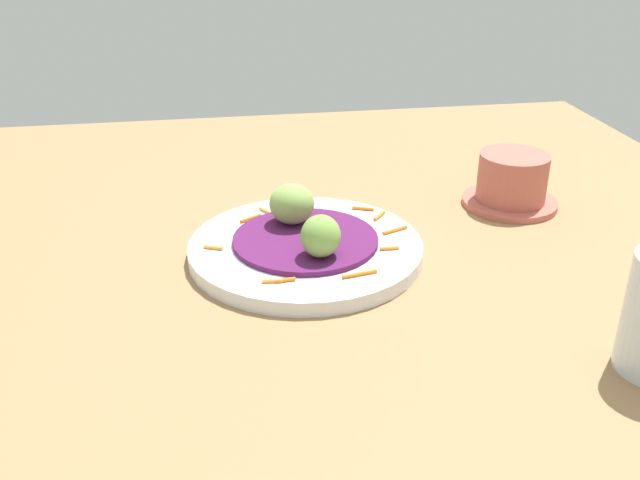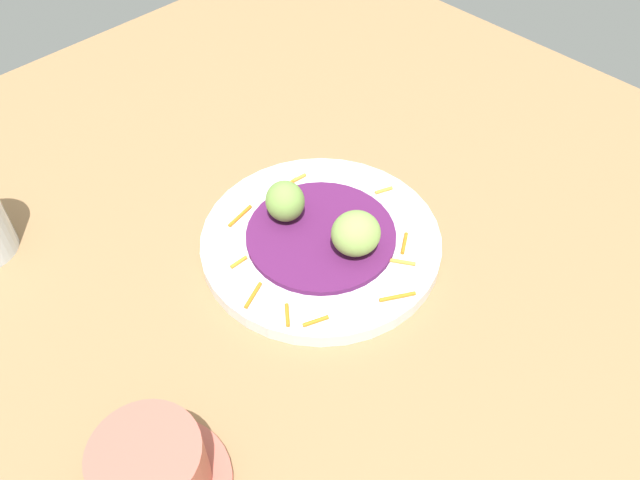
{
  "view_description": "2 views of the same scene",
  "coord_description": "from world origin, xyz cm",
  "px_view_note": "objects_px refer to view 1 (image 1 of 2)",
  "views": [
    {
      "loc": [
        12.83,
        67.9,
        37.69
      ],
      "look_at": [
        1.8,
        1.93,
        4.74
      ],
      "focal_mm": 39.63,
      "sensor_mm": 36.0,
      "label": 1
    },
    {
      "loc": [
        -29.91,
        -33.37,
        54.27
      ],
      "look_at": [
        1.53,
        -1.44,
        5.42
      ],
      "focal_mm": 36.74,
      "sensor_mm": 36.0,
      "label": 2
    }
  ],
  "objects_px": {
    "guac_scoop_left": "(292,204)",
    "guac_scoop_center": "(321,236)",
    "main_plate": "(306,250)",
    "terracotta_bowl": "(512,182)"
  },
  "relations": [
    {
      "from": "terracotta_bowl",
      "to": "main_plate",
      "type": "bearing_deg",
      "value": 19.4
    },
    {
      "from": "main_plate",
      "to": "guac_scoop_left",
      "type": "xyz_separation_m",
      "value": [
        0.01,
        -0.04,
        0.04
      ]
    },
    {
      "from": "guac_scoop_left",
      "to": "guac_scoop_center",
      "type": "height_order",
      "value": "guac_scoop_left"
    },
    {
      "from": "main_plate",
      "to": "terracotta_bowl",
      "type": "distance_m",
      "value": 0.29
    },
    {
      "from": "main_plate",
      "to": "terracotta_bowl",
      "type": "relative_size",
      "value": 2.14
    },
    {
      "from": "guac_scoop_center",
      "to": "main_plate",
      "type": "bearing_deg",
      "value": -77.59
    },
    {
      "from": "terracotta_bowl",
      "to": "guac_scoop_left",
      "type": "bearing_deg",
      "value": 10.89
    },
    {
      "from": "main_plate",
      "to": "guac_scoop_center",
      "type": "height_order",
      "value": "guac_scoop_center"
    },
    {
      "from": "guac_scoop_left",
      "to": "guac_scoop_center",
      "type": "xyz_separation_m",
      "value": [
        -0.02,
        0.08,
        -0.0
      ]
    },
    {
      "from": "guac_scoop_left",
      "to": "guac_scoop_center",
      "type": "bearing_deg",
      "value": 102.41
    }
  ]
}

